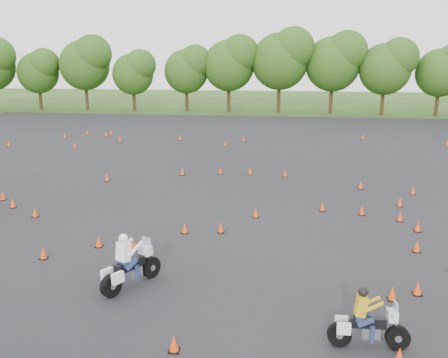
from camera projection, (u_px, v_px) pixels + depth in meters
name	position (u px, v px, depth m)	size (l,w,h in m)	color
ground	(214.00, 227.00, 22.99)	(140.00, 140.00, 0.00)	#2D5119
asphalt_pad	(228.00, 190.00, 28.74)	(62.00, 62.00, 0.00)	black
treeline	(273.00, 76.00, 55.87)	(86.59, 32.15, 10.89)	#2A4D16
traffic_cones	(217.00, 187.00, 28.55)	(36.19, 32.94, 0.45)	#FF420A
rider_yellow	(370.00, 320.00, 13.57)	(2.24, 0.69, 1.73)	gold
rider_white	(131.00, 260.00, 17.04)	(2.58, 0.79, 1.99)	white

